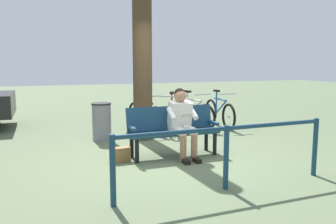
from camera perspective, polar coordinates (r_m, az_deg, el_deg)
The scene contains 11 objects.
ground_plane at distance 6.14m, azimuth 0.49°, elevation -7.50°, with size 40.00×40.00×0.00m, color #566647.
bench at distance 6.22m, azimuth 0.69°, elevation -2.49°, with size 1.60×0.49×0.87m.
person_reading at distance 6.08m, azimuth 2.29°, elevation -1.23°, with size 0.49×0.77×1.20m.
handbag at distance 5.96m, azimuth -7.62°, elevation -6.85°, with size 0.30×0.14×0.24m, color olive.
tree_trunk at distance 7.47m, azimuth -4.21°, elevation 11.30°, with size 0.41×0.41×4.13m, color #4C3823.
litter_bin at distance 7.54m, azimuth -10.72°, elevation -1.56°, with size 0.41×0.41×0.80m.
bicycle_purple at distance 9.05m, azimuth 8.34°, elevation -0.13°, with size 0.48×1.68×0.94m.
bicycle_red at distance 8.82m, azimuth 3.90°, elevation -0.28°, with size 0.62×1.63×0.94m.
bicycle_orange at distance 8.40m, azimuth 0.54°, elevation -0.70°, with size 0.76×1.56×0.94m.
bicycle_silver at distance 8.41m, azimuth -3.76°, elevation -0.70°, with size 0.55×1.65×0.94m.
railing_fence at distance 4.62m, azimuth 9.47°, elevation -5.32°, with size 3.07×0.17×0.85m.
Camera 1 is at (2.08, 5.53, 1.67)m, focal length 37.53 mm.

